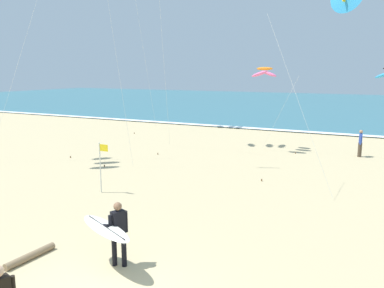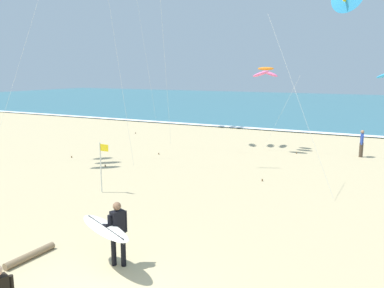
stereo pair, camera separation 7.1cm
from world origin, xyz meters
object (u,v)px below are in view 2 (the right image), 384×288
Objects in this scene: surfer_trailing at (112,229)px; kite_arc_amber_near at (266,72)px; lifeguard_flag at (102,163)px; driftwood_log at (30,256)px; bystander_blue_top at (362,143)px.

kite_arc_amber_near is (-1.20, 16.59, 3.84)m from surfer_trailing.
lifeguard_flag is 6.03m from driftwood_log.
lifeguard_flag reaches higher than bystander_blue_top.
driftwood_log is (-6.74, -17.87, -0.72)m from bystander_blue_top.
surfer_trailing is at bearing 15.79° from driftwood_log.
driftwood_log is (-2.26, -0.64, -0.95)m from surfer_trailing.
surfer_trailing reaches higher than bystander_blue_top.
bystander_blue_top is at bearing 6.43° from kite_arc_amber_near.
kite_arc_amber_near is 2.48× the size of lifeguard_flag.
driftwood_log is (-1.06, -17.23, -4.79)m from kite_arc_amber_near.
surfer_trailing is 0.96× the size of lifeguard_flag.
kite_arc_amber_near is at bearing 74.72° from lifeguard_flag.
kite_arc_amber_near is 3.27× the size of bystander_blue_top.
bystander_blue_top is at bearing 75.43° from surfer_trailing.
kite_arc_amber_near reaches higher than bystander_blue_top.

